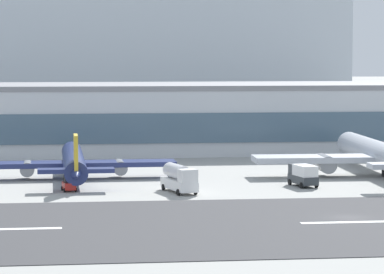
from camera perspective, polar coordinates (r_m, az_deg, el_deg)
ground_plane at (r=126.94m, az=8.58°, el=-4.41°), size 1400.00×1400.00×0.00m
runway_strip at (r=123.70m, az=9.00°, el=-4.63°), size 800.00×40.69×0.08m
runway_centreline_dash_3 at (r=119.19m, az=-10.02°, el=-4.98°), size 12.00×1.20×0.01m
runway_centreline_dash_4 at (r=123.50m, az=8.69°, el=-4.62°), size 12.00×1.20×0.01m
terminal_building at (r=210.18m, az=0.20°, el=1.09°), size 177.11×28.96×13.54m
distant_hotel_block at (r=356.03m, az=-3.02°, el=5.08°), size 142.34×29.34×44.91m
airliner_gold_tail_gate_1 at (r=164.23m, az=-6.48°, el=-1.41°), size 32.18×39.00×8.14m
airliner_black_tail_gate_2 at (r=169.28m, az=10.44°, el=-1.06°), size 41.82×48.55×10.13m
service_baggage_tug_0 at (r=150.42m, az=-6.74°, el=-2.57°), size 2.28×3.40×2.20m
service_box_truck_1 at (r=155.44m, az=6.09°, el=-2.05°), size 3.64×6.36×3.25m
service_fuel_truck_2 at (r=147.96m, az=-0.70°, el=-2.27°), size 4.69×8.88×3.95m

